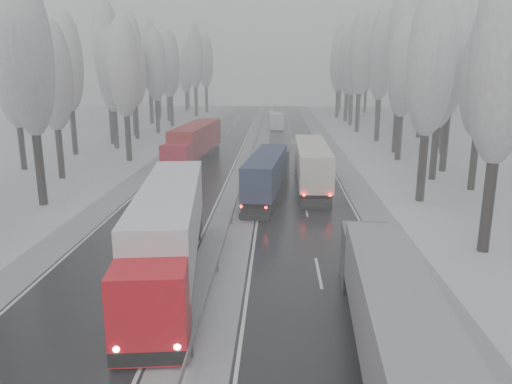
# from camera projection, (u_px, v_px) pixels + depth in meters

# --- Properties ---
(carriageway_right) EXTENTS (7.50, 200.00, 0.03)m
(carriageway_right) POSITION_uv_depth(u_px,v_px,m) (302.00, 190.00, 43.27)
(carriageway_right) COLOR black
(carriageway_right) RESTS_ON ground
(carriageway_left) EXTENTS (7.50, 200.00, 0.03)m
(carriageway_left) POSITION_uv_depth(u_px,v_px,m) (182.00, 189.00, 43.71)
(carriageway_left) COLOR black
(carriageway_left) RESTS_ON ground
(median_slush) EXTENTS (3.00, 200.00, 0.04)m
(median_slush) POSITION_uv_depth(u_px,v_px,m) (242.00, 190.00, 43.49)
(median_slush) COLOR #A2A5AA
(median_slush) RESTS_ON ground
(shoulder_right) EXTENTS (2.40, 200.00, 0.04)m
(shoulder_right) POSITION_uv_depth(u_px,v_px,m) (360.00, 191.00, 43.07)
(shoulder_right) COLOR #A2A5AA
(shoulder_right) RESTS_ON ground
(shoulder_left) EXTENTS (2.40, 200.00, 0.04)m
(shoulder_left) POSITION_uv_depth(u_px,v_px,m) (127.00, 189.00, 43.92)
(shoulder_left) COLOR #A2A5AA
(shoulder_left) RESTS_ON ground
(median_guardrail) EXTENTS (0.12, 200.00, 0.76)m
(median_guardrail) POSITION_uv_depth(u_px,v_px,m) (242.00, 183.00, 43.34)
(median_guardrail) COLOR slate
(median_guardrail) RESTS_ON ground
(tree_16) EXTENTS (3.60, 3.60, 16.53)m
(tree_16) POSITION_uv_depth(u_px,v_px,m) (504.00, 61.00, 26.40)
(tree_16) COLOR black
(tree_16) RESTS_ON ground
(tree_18) EXTENTS (3.60, 3.60, 16.58)m
(tree_18) POSITION_uv_depth(u_px,v_px,m) (431.00, 63.00, 37.44)
(tree_18) COLOR black
(tree_18) RESTS_ON ground
(tree_19) EXTENTS (3.60, 3.60, 14.57)m
(tree_19) POSITION_uv_depth(u_px,v_px,m) (482.00, 79.00, 41.40)
(tree_19) COLOR black
(tree_19) RESTS_ON ground
(tree_20) EXTENTS (3.60, 3.60, 15.71)m
(tree_20) POSITION_uv_depth(u_px,v_px,m) (441.00, 70.00, 45.32)
(tree_20) COLOR black
(tree_20) RESTS_ON ground
(tree_21) EXTENTS (3.60, 3.60, 18.62)m
(tree_21) POSITION_uv_depth(u_px,v_px,m) (453.00, 51.00, 48.66)
(tree_21) COLOR black
(tree_21) RESTS_ON ground
(tree_22) EXTENTS (3.60, 3.60, 15.86)m
(tree_22) POSITION_uv_depth(u_px,v_px,m) (404.00, 69.00, 55.45)
(tree_22) COLOR black
(tree_22) RESTS_ON ground
(tree_23) EXTENTS (3.60, 3.60, 13.55)m
(tree_23) POSITION_uv_depth(u_px,v_px,m) (448.00, 82.00, 59.42)
(tree_23) COLOR black
(tree_23) RESTS_ON ground
(tree_24) EXTENTS (3.60, 3.60, 20.49)m
(tree_24) POSITION_uv_depth(u_px,v_px,m) (402.00, 44.00, 59.96)
(tree_24) COLOR black
(tree_24) RESTS_ON ground
(tree_25) EXTENTS (3.60, 3.60, 19.44)m
(tree_25) POSITION_uv_depth(u_px,v_px,m) (448.00, 51.00, 63.71)
(tree_25) COLOR black
(tree_25) RESTS_ON ground
(tree_26) EXTENTS (3.60, 3.60, 18.78)m
(tree_26) POSITION_uv_depth(u_px,v_px,m) (381.00, 55.00, 70.17)
(tree_26) COLOR black
(tree_26) RESTS_ON ground
(tree_27) EXTENTS (3.60, 3.60, 17.62)m
(tree_27) POSITION_uv_depth(u_px,v_px,m) (424.00, 61.00, 73.93)
(tree_27) COLOR black
(tree_27) RESTS_ON ground
(tree_28) EXTENTS (3.60, 3.60, 19.62)m
(tree_28) POSITION_uv_depth(u_px,v_px,m) (361.00, 54.00, 80.45)
(tree_28) COLOR black
(tree_28) RESTS_ON ground
(tree_29) EXTENTS (3.60, 3.60, 18.11)m
(tree_29) POSITION_uv_depth(u_px,v_px,m) (400.00, 60.00, 84.26)
(tree_29) COLOR black
(tree_29) RESTS_ON ground
(tree_30) EXTENTS (3.60, 3.60, 17.86)m
(tree_30) POSITION_uv_depth(u_px,v_px,m) (353.00, 62.00, 90.17)
(tree_30) COLOR black
(tree_30) RESTS_ON ground
(tree_31) EXTENTS (3.60, 3.60, 18.58)m
(tree_31) POSITION_uv_depth(u_px,v_px,m) (381.00, 59.00, 93.69)
(tree_31) COLOR black
(tree_31) RESTS_ON ground
(tree_32) EXTENTS (3.60, 3.60, 17.33)m
(tree_32) POSITION_uv_depth(u_px,v_px,m) (347.00, 64.00, 97.53)
(tree_32) COLOR black
(tree_32) RESTS_ON ground
(tree_33) EXTENTS (3.60, 3.60, 14.33)m
(tree_33) POSITION_uv_depth(u_px,v_px,m) (360.00, 74.00, 101.74)
(tree_33) COLOR black
(tree_33) RESTS_ON ground
(tree_34) EXTENTS (3.60, 3.60, 17.63)m
(tree_34) POSITION_uv_depth(u_px,v_px,m) (339.00, 63.00, 104.41)
(tree_34) COLOR black
(tree_34) RESTS_ON ground
(tree_35) EXTENTS (3.60, 3.60, 18.25)m
(tree_35) POSITION_uv_depth(u_px,v_px,m) (379.00, 62.00, 107.81)
(tree_35) COLOR black
(tree_35) RESTS_ON ground
(tree_36) EXTENTS (3.60, 3.60, 20.23)m
(tree_36) POSITION_uv_depth(u_px,v_px,m) (340.00, 56.00, 113.50)
(tree_36) COLOR black
(tree_36) RESTS_ON ground
(tree_37) EXTENTS (3.60, 3.60, 16.37)m
(tree_37) POSITION_uv_depth(u_px,v_px,m) (367.00, 67.00, 117.68)
(tree_37) COLOR black
(tree_37) RESTS_ON ground
(tree_38) EXTENTS (3.60, 3.60, 17.97)m
(tree_38) POSITION_uv_depth(u_px,v_px,m) (341.00, 63.00, 124.02)
(tree_38) COLOR black
(tree_38) RESTS_ON ground
(tree_39) EXTENTS (3.60, 3.60, 16.19)m
(tree_39) POSITION_uv_depth(u_px,v_px,m) (350.00, 68.00, 128.06)
(tree_39) COLOR black
(tree_39) RESTS_ON ground
(tree_58) EXTENTS (3.60, 3.60, 17.21)m
(tree_58) POSITION_uv_depth(u_px,v_px,m) (28.00, 57.00, 36.18)
(tree_58) COLOR black
(tree_58) RESTS_ON ground
(tree_60) EXTENTS (3.60, 3.60, 14.84)m
(tree_60) POSITION_uv_depth(u_px,v_px,m) (53.00, 76.00, 46.00)
(tree_60) COLOR black
(tree_60) RESTS_ON ground
(tree_61) EXTENTS (3.60, 3.60, 13.95)m
(tree_61) POSITION_uv_depth(u_px,v_px,m) (15.00, 82.00, 50.25)
(tree_61) COLOR black
(tree_61) RESTS_ON ground
(tree_62) EXTENTS (3.60, 3.60, 16.04)m
(tree_62) POSITION_uv_depth(u_px,v_px,m) (124.00, 68.00, 54.89)
(tree_62) COLOR black
(tree_62) RESTS_ON ground
(tree_63) EXTENTS (3.60, 3.60, 16.88)m
(tree_63) POSITION_uv_depth(u_px,v_px,m) (68.00, 63.00, 58.97)
(tree_63) COLOR black
(tree_63) RESTS_ON ground
(tree_64) EXTENTS (3.60, 3.60, 15.42)m
(tree_64) POSITION_uv_depth(u_px,v_px,m) (112.00, 71.00, 63.88)
(tree_64) COLOR black
(tree_64) RESTS_ON ground
(tree_65) EXTENTS (3.60, 3.60, 19.48)m
(tree_65) POSITION_uv_depth(u_px,v_px,m) (107.00, 51.00, 67.21)
(tree_65) COLOR black
(tree_65) RESTS_ON ground
(tree_66) EXTENTS (3.60, 3.60, 15.23)m
(tree_66) POSITION_uv_depth(u_px,v_px,m) (134.00, 72.00, 73.25)
(tree_66) COLOR black
(tree_66) RESTS_ON ground
(tree_67) EXTENTS (3.60, 3.60, 17.09)m
(tree_67) POSITION_uv_depth(u_px,v_px,m) (132.00, 64.00, 76.90)
(tree_67) COLOR black
(tree_67) RESTS_ON ground
(tree_68) EXTENTS (3.60, 3.60, 16.65)m
(tree_68) POSITION_uv_depth(u_px,v_px,m) (155.00, 66.00, 79.52)
(tree_68) COLOR black
(tree_68) RESTS_ON ground
(tree_69) EXTENTS (3.60, 3.60, 19.35)m
(tree_69) POSITION_uv_depth(u_px,v_px,m) (132.00, 55.00, 83.19)
(tree_69) COLOR black
(tree_69) RESTS_ON ground
(tree_70) EXTENTS (3.60, 3.60, 17.09)m
(tree_70) POSITION_uv_depth(u_px,v_px,m) (170.00, 64.00, 89.22)
(tree_70) COLOR black
(tree_70) RESTS_ON ground
(tree_71) EXTENTS (3.60, 3.60, 19.61)m
(tree_71) POSITION_uv_depth(u_px,v_px,m) (149.00, 56.00, 92.91)
(tree_71) COLOR black
(tree_71) RESTS_ON ground
(tree_72) EXTENTS (3.60, 3.60, 15.11)m
(tree_72) POSITION_uv_depth(u_px,v_px,m) (167.00, 71.00, 98.69)
(tree_72) COLOR black
(tree_72) RESTS_ON ground
(tree_73) EXTENTS (3.60, 3.60, 17.22)m
(tree_73) POSITION_uv_depth(u_px,v_px,m) (157.00, 64.00, 102.37)
(tree_73) COLOR black
(tree_73) RESTS_ON ground
(tree_74) EXTENTS (3.60, 3.60, 19.68)m
(tree_74) POSITION_uv_depth(u_px,v_px,m) (195.00, 57.00, 108.30)
(tree_74) COLOR black
(tree_74) RESTS_ON ground
(tree_75) EXTENTS (3.60, 3.60, 18.60)m
(tree_75) POSITION_uv_depth(u_px,v_px,m) (158.00, 61.00, 112.72)
(tree_75) COLOR black
(tree_75) RESTS_ON ground
(tree_76) EXTENTS (3.60, 3.60, 18.55)m
(tree_76) POSITION_uv_depth(u_px,v_px,m) (206.00, 61.00, 117.54)
(tree_76) COLOR black
(tree_76) RESTS_ON ground
(tree_77) EXTENTS (3.60, 3.60, 14.32)m
(tree_77) POSITION_uv_depth(u_px,v_px,m) (185.00, 73.00, 122.30)
(tree_77) COLOR black
(tree_77) RESTS_ON ground
(tree_78) EXTENTS (3.60, 3.60, 19.55)m
(tree_78) POSITION_uv_depth(u_px,v_px,m) (195.00, 59.00, 123.92)
(tree_78) COLOR black
(tree_78) RESTS_ON ground
(tree_79) EXTENTS (3.60, 3.60, 17.07)m
(tree_79) POSITION_uv_depth(u_px,v_px,m) (187.00, 66.00, 128.29)
(tree_79) COLOR black
(tree_79) RESTS_ON ground
(truck_grey_tarp) EXTENTS (3.12, 14.67, 3.74)m
(truck_grey_tarp) POSITION_uv_depth(u_px,v_px,m) (388.00, 306.00, 17.54)
(truck_grey_tarp) COLOR #46464B
(truck_grey_tarp) RESTS_ON ground
(truck_blue_box) EXTENTS (3.72, 14.41, 3.67)m
(truck_blue_box) POSITION_uv_depth(u_px,v_px,m) (268.00, 171.00, 40.88)
(truck_blue_box) COLOR navy
(truck_blue_box) RESTS_ON ground
(truck_cream_box) EXTENTS (2.59, 15.94, 4.08)m
(truck_cream_box) POSITION_uv_depth(u_px,v_px,m) (311.00, 162.00, 43.50)
(truck_cream_box) COLOR beige
(truck_cream_box) RESTS_ON ground
(box_truck_distant) EXTENTS (2.78, 7.65, 2.81)m
(box_truck_distant) POSITION_uv_depth(u_px,v_px,m) (276.00, 121.00, 87.19)
(box_truck_distant) COLOR silver
(box_truck_distant) RESTS_ON ground
(truck_red_white) EXTENTS (4.72, 17.67, 4.49)m
(truck_red_white) POSITION_uv_depth(u_px,v_px,m) (168.00, 228.00, 24.64)
(truck_red_white) COLOR red
(truck_red_white) RESTS_ON ground
(truck_red_red) EXTENTS (4.07, 17.05, 4.34)m
(truck_red_red) POSITION_uv_depth(u_px,v_px,m) (194.00, 142.00, 54.03)
(truck_red_red) COLOR #A1091E
(truck_red_red) RESTS_ON ground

